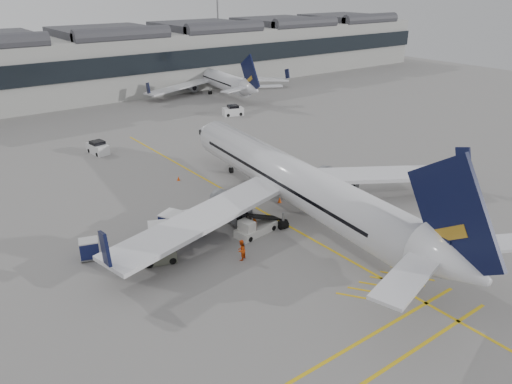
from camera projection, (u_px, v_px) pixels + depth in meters
ground at (227, 287)px, 36.53m from camera, size 220.00×220.00×0.00m
apron_markings at (255, 207)px, 49.42m from camera, size 0.25×60.00×0.01m
airliner_main at (296, 182)px, 46.58m from camera, size 38.57×42.34×11.27m
airliner_far at (216, 79)px, 99.49m from camera, size 30.89×33.92×9.03m
belt_loader at (255, 228)px, 44.01m from camera, size 5.01×2.20×2.00m
baggage_cart_a at (196, 221)px, 44.13m from camera, size 2.20×1.97×1.97m
baggage_cart_b at (172, 223)px, 43.76m from camera, size 2.45×2.30×2.04m
baggage_cart_c at (159, 233)px, 42.20m from camera, size 2.23×2.07×1.89m
baggage_cart_d at (89, 249)px, 39.94m from camera, size 1.90×1.71×1.66m
ramp_agent_a at (254, 224)px, 44.26m from camera, size 0.70×0.63×1.60m
ramp_agent_b at (241, 250)px, 39.78m from camera, size 1.06×0.98×1.74m
pushback_tug at (160, 255)px, 39.58m from camera, size 2.87×2.22×1.42m
safety_cone_nose at (178, 178)px, 55.89m from camera, size 0.36×0.36×0.50m
safety_cone_engine at (280, 200)px, 50.34m from camera, size 0.40×0.40×0.56m
service_van_mid at (98, 148)px, 64.46m from camera, size 2.05×3.44×1.67m
service_van_right at (233, 111)px, 82.75m from camera, size 3.63×2.50×1.70m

